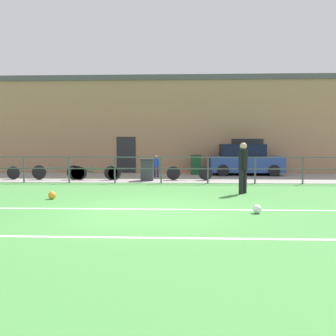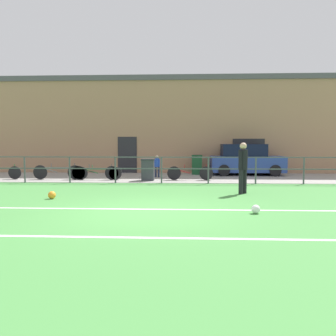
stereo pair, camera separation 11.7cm
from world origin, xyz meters
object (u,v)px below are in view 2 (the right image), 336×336
Objects in this scene: bicycle_parked_0 at (95,172)px; bicycle_parked_1 at (98,173)px; soccer_ball_spare at (256,209)px; bicycle_parked_3 at (190,173)px; parked_car_red at (246,160)px; spectator_child at (157,165)px; trash_bin_0 at (197,165)px; player_goalkeeper at (243,165)px; trash_bin_1 at (148,169)px; soccer_ball_match at (52,195)px; bicycle_parked_2 at (57,172)px.

bicycle_parked_1 is (0.15, -0.00, -0.02)m from bicycle_parked_0.
soccer_ball_spare is 0.10× the size of bicycle_parked_3.
parked_car_red is 1.74× the size of bicycle_parked_0.
bicycle_parked_0 is 1.00× the size of bicycle_parked_1.
bicycle_parked_0 is (-2.82, -1.23, -0.29)m from spectator_child.
trash_bin_0 is (-1.05, 10.28, 0.45)m from soccer_ball_spare.
trash_bin_1 is (-3.66, 3.86, -0.47)m from player_goalkeeper.
bicycle_parked_3 is 2.14× the size of trash_bin_1.
soccer_ball_match is at bearing -89.00° from bicycle_parked_0.
bicycle_parked_2 reaches higher than bicycle_parked_3.
player_goalkeeper is 6.27m from spectator_child.
bicycle_parked_0 is at bearing -149.07° from trash_bin_0.
bicycle_parked_0 is at bearing 180.00° from bicycle_parked_1.
trash_bin_0 reaches higher than soccer_ball_spare.
trash_bin_0 is (4.88, 2.92, 0.20)m from bicycle_parked_0.
player_goalkeeper is 7.12m from trash_bin_0.
spectator_child reaches higher than trash_bin_0.
trash_bin_1 reaches higher than bicycle_parked_1.
player_goalkeeper is 8.97m from bicycle_parked_2.
bicycle_parked_1 is 1.95m from bicycle_parked_2.
soccer_ball_spare is 9.45m from bicycle_parked_0.
bicycle_parked_2 is (-7.73, 7.36, 0.26)m from soccer_ball_spare.
bicycle_parked_2 is (-4.63, -1.23, -0.28)m from spectator_child.
bicycle_parked_3 is (4.36, 5.44, 0.23)m from soccer_ball_match.
trash_bin_0 is (0.42, 2.92, 0.21)m from bicycle_parked_3.
player_goalkeeper is 7.30m from bicycle_parked_1.
bicycle_parked_3 is (4.30, 0.00, 0.02)m from bicycle_parked_1.
player_goalkeeper is 0.79× the size of bicycle_parked_1.
bicycle_parked_1 is at bearing 93.33° from player_goalkeeper.
bicycle_parked_1 is (-6.02, 4.07, -0.65)m from player_goalkeeper.
bicycle_parked_3 reaches higher than soccer_ball_spare.
spectator_child is 4.94m from parked_car_red.
parked_car_red is 7.88m from bicycle_parked_1.
spectator_child is at bearing 67.72° from soccer_ball_match.
bicycle_parked_0 reaches higher than soccer_ball_spare.
bicycle_parked_0 is 1.80m from bicycle_parked_2.
trash_bin_1 is (-2.36, -3.13, -0.04)m from trash_bin_0.
trash_bin_0 is (2.05, 1.69, -0.09)m from spectator_child.
parked_car_red is 3.62× the size of trash_bin_0.
bicycle_parked_3 is at bearing -137.66° from parked_car_red.
trash_bin_1 is (-3.41, 7.14, 0.41)m from soccer_ball_spare.
bicycle_parked_3 is 1.96m from trash_bin_1.
bicycle_parked_0 is (-7.51, -2.78, -0.44)m from parked_car_red.
trash_bin_0 is at bearing 30.93° from bicycle_parked_0.
bicycle_parked_0 reaches higher than bicycle_parked_1.
soccer_ball_spare is 7.51m from bicycle_parked_3.
trash_bin_0 is at bearing -121.28° from spectator_child.
trash_bin_0 reaches higher than bicycle_parked_1.
bicycle_parked_3 is (4.45, -0.00, -0.00)m from bicycle_parked_0.
spectator_child is at bearing 109.86° from soccer_ball_spare.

